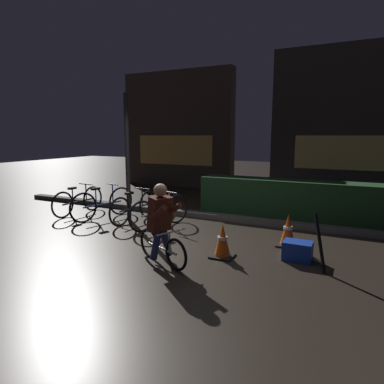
{
  "coord_description": "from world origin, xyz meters",
  "views": [
    {
      "loc": [
        2.94,
        -5.0,
        1.95
      ],
      "look_at": [
        0.2,
        0.6,
        0.9
      ],
      "focal_mm": 31.43,
      "sensor_mm": 36.0,
      "label": 1
    }
  ],
  "objects_px": {
    "street_post": "(127,158)",
    "cyclist": "(162,223)",
    "blue_crate": "(298,251)",
    "closed_umbrella": "(320,243)",
    "parked_bike_leftmost": "(78,201)",
    "parked_bike_center_left": "(135,207)",
    "parked_bike_left_mid": "(103,204)",
    "parked_bike_center_right": "(160,212)",
    "traffic_cone_near": "(223,241)",
    "traffic_cone_far": "(288,231)"
  },
  "relations": [
    {
      "from": "street_post",
      "to": "cyclist",
      "type": "xyz_separation_m",
      "value": [
        2.07,
        -1.94,
        -0.81
      ]
    },
    {
      "from": "blue_crate",
      "to": "closed_umbrella",
      "type": "xyz_separation_m",
      "value": [
        0.34,
        -0.25,
        0.25
      ]
    },
    {
      "from": "parked_bike_leftmost",
      "to": "parked_bike_center_left",
      "type": "relative_size",
      "value": 1.0
    },
    {
      "from": "parked_bike_leftmost",
      "to": "parked_bike_left_mid",
      "type": "relative_size",
      "value": 0.94
    },
    {
      "from": "parked_bike_leftmost",
      "to": "cyclist",
      "type": "bearing_deg",
      "value": -114.22
    },
    {
      "from": "parked_bike_leftmost",
      "to": "blue_crate",
      "type": "distance_m",
      "value": 5.5
    },
    {
      "from": "parked_bike_left_mid",
      "to": "blue_crate",
      "type": "xyz_separation_m",
      "value": [
        4.57,
        -0.75,
        -0.21
      ]
    },
    {
      "from": "street_post",
      "to": "parked_bike_center_left",
      "type": "height_order",
      "value": "street_post"
    },
    {
      "from": "parked_bike_center_right",
      "to": "blue_crate",
      "type": "distance_m",
      "value": 3.04
    },
    {
      "from": "street_post",
      "to": "traffic_cone_near",
      "type": "relative_size",
      "value": 5.18
    },
    {
      "from": "parked_bike_center_right",
      "to": "cyclist",
      "type": "relative_size",
      "value": 1.25
    },
    {
      "from": "parked_bike_leftmost",
      "to": "parked_bike_left_mid",
      "type": "bearing_deg",
      "value": -92.33
    },
    {
      "from": "parked_bike_leftmost",
      "to": "blue_crate",
      "type": "xyz_separation_m",
      "value": [
        5.43,
        -0.84,
        -0.19
      ]
    },
    {
      "from": "blue_crate",
      "to": "closed_umbrella",
      "type": "relative_size",
      "value": 0.52
    },
    {
      "from": "closed_umbrella",
      "to": "parked_bike_center_right",
      "type": "bearing_deg",
      "value": 37.01
    },
    {
      "from": "parked_bike_center_right",
      "to": "cyclist",
      "type": "height_order",
      "value": "cyclist"
    },
    {
      "from": "parked_bike_center_left",
      "to": "closed_umbrella",
      "type": "relative_size",
      "value": 1.89
    },
    {
      "from": "traffic_cone_near",
      "to": "blue_crate",
      "type": "xyz_separation_m",
      "value": [
        1.12,
        0.4,
        -0.12
      ]
    },
    {
      "from": "street_post",
      "to": "traffic_cone_far",
      "type": "relative_size",
      "value": 4.95
    },
    {
      "from": "street_post",
      "to": "traffic_cone_near",
      "type": "height_order",
      "value": "street_post"
    },
    {
      "from": "parked_bike_center_left",
      "to": "traffic_cone_near",
      "type": "distance_m",
      "value": 2.9
    },
    {
      "from": "blue_crate",
      "to": "cyclist",
      "type": "distance_m",
      "value": 2.19
    },
    {
      "from": "parked_bike_center_right",
      "to": "parked_bike_leftmost",
      "type": "bearing_deg",
      "value": 104.66
    },
    {
      "from": "parked_bike_center_right",
      "to": "closed_umbrella",
      "type": "bearing_deg",
      "value": -87.36
    },
    {
      "from": "traffic_cone_far",
      "to": "cyclist",
      "type": "relative_size",
      "value": 0.47
    },
    {
      "from": "parked_bike_center_left",
      "to": "closed_umbrella",
      "type": "distance_m",
      "value": 4.22
    },
    {
      "from": "traffic_cone_near",
      "to": "closed_umbrella",
      "type": "height_order",
      "value": "closed_umbrella"
    },
    {
      "from": "parked_bike_leftmost",
      "to": "traffic_cone_near",
      "type": "height_order",
      "value": "parked_bike_leftmost"
    },
    {
      "from": "traffic_cone_far",
      "to": "cyclist",
      "type": "bearing_deg",
      "value": -133.58
    },
    {
      "from": "cyclist",
      "to": "parked_bike_leftmost",
      "type": "bearing_deg",
      "value": 175.26
    },
    {
      "from": "street_post",
      "to": "closed_umbrella",
      "type": "distance_m",
      "value": 4.54
    },
    {
      "from": "parked_bike_center_left",
      "to": "cyclist",
      "type": "bearing_deg",
      "value": -129.26
    },
    {
      "from": "parked_bike_center_right",
      "to": "traffic_cone_near",
      "type": "distance_m",
      "value": 2.13
    },
    {
      "from": "parked_bike_left_mid",
      "to": "traffic_cone_near",
      "type": "distance_m",
      "value": 3.64
    },
    {
      "from": "traffic_cone_far",
      "to": "blue_crate",
      "type": "relative_size",
      "value": 1.32
    },
    {
      "from": "parked_bike_center_right",
      "to": "traffic_cone_far",
      "type": "xyz_separation_m",
      "value": [
        2.69,
        -0.05,
        -0.06
      ]
    },
    {
      "from": "street_post",
      "to": "parked_bike_left_mid",
      "type": "xyz_separation_m",
      "value": [
        -0.64,
        -0.15,
        -1.08
      ]
    },
    {
      "from": "traffic_cone_near",
      "to": "traffic_cone_far",
      "type": "height_order",
      "value": "traffic_cone_far"
    },
    {
      "from": "street_post",
      "to": "parked_bike_leftmost",
      "type": "distance_m",
      "value": 1.87
    },
    {
      "from": "parked_bike_center_right",
      "to": "parked_bike_left_mid",
      "type": "bearing_deg",
      "value": 105.83
    },
    {
      "from": "street_post",
      "to": "parked_bike_leftmost",
      "type": "height_order",
      "value": "street_post"
    },
    {
      "from": "traffic_cone_near",
      "to": "parked_bike_center_left",
      "type": "bearing_deg",
      "value": 154.45
    },
    {
      "from": "parked_bike_center_right",
      "to": "traffic_cone_far",
      "type": "height_order",
      "value": "parked_bike_center_right"
    },
    {
      "from": "parked_bike_left_mid",
      "to": "traffic_cone_far",
      "type": "bearing_deg",
      "value": -77.02
    },
    {
      "from": "parked_bike_left_mid",
      "to": "closed_umbrella",
      "type": "xyz_separation_m",
      "value": [
        4.91,
        -1.0,
        0.04
      ]
    },
    {
      "from": "closed_umbrella",
      "to": "blue_crate",
      "type": "bearing_deg",
      "value": 16.58
    },
    {
      "from": "cyclist",
      "to": "blue_crate",
      "type": "bearing_deg",
      "value": 52.28
    },
    {
      "from": "street_post",
      "to": "traffic_cone_near",
      "type": "distance_m",
      "value": 3.31
    },
    {
      "from": "closed_umbrella",
      "to": "parked_bike_left_mid",
      "type": "bearing_deg",
      "value": 41.23
    },
    {
      "from": "street_post",
      "to": "parked_bike_center_right",
      "type": "distance_m",
      "value": 1.48
    }
  ]
}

